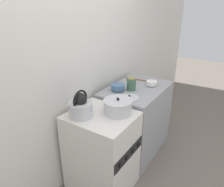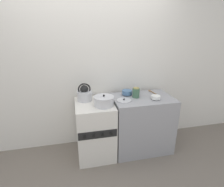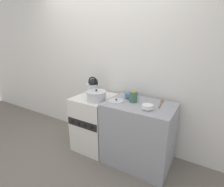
{
  "view_description": "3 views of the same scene",
  "coord_description": "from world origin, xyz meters",
  "px_view_note": "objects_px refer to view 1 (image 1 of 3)",
  "views": [
    {
      "loc": [
        -1.45,
        -0.75,
        1.85
      ],
      "look_at": [
        0.24,
        0.34,
        0.97
      ],
      "focal_mm": 35.0,
      "sensor_mm": 36.0,
      "label": 1
    },
    {
      "loc": [
        -0.25,
        -1.96,
        1.8
      ],
      "look_at": [
        0.26,
        0.32,
        0.96
      ],
      "focal_mm": 28.0,
      "sensor_mm": 36.0,
      "label": 2
    },
    {
      "loc": [
        1.49,
        -1.67,
        1.69
      ],
      "look_at": [
        0.32,
        0.29,
        0.95
      ],
      "focal_mm": 28.0,
      "sensor_mm": 36.0,
      "label": 3
    }
  ],
  "objects_px": {
    "stove": "(102,151)",
    "loose_pot_lid": "(129,97)",
    "cooking_pot": "(118,106)",
    "enamel_bowl": "(118,87)",
    "small_ceramic_bowl": "(152,83)",
    "storage_jar": "(131,84)",
    "kettle": "(81,107)"
  },
  "relations": [
    {
      "from": "stove",
      "to": "loose_pot_lid",
      "type": "height_order",
      "value": "loose_pot_lid"
    },
    {
      "from": "cooking_pot",
      "to": "enamel_bowl",
      "type": "xyz_separation_m",
      "value": [
        0.4,
        0.25,
        0.01
      ]
    },
    {
      "from": "small_ceramic_bowl",
      "to": "stove",
      "type": "bearing_deg",
      "value": 171.68
    },
    {
      "from": "stove",
      "to": "storage_jar",
      "type": "xyz_separation_m",
      "value": [
        0.62,
        0.02,
        0.52
      ]
    },
    {
      "from": "small_ceramic_bowl",
      "to": "kettle",
      "type": "bearing_deg",
      "value": 165.0
    },
    {
      "from": "small_ceramic_bowl",
      "to": "loose_pot_lid",
      "type": "bearing_deg",
      "value": 173.19
    },
    {
      "from": "stove",
      "to": "loose_pot_lid",
      "type": "relative_size",
      "value": 4.08
    },
    {
      "from": "cooking_pot",
      "to": "storage_jar",
      "type": "relative_size",
      "value": 1.86
    },
    {
      "from": "cooking_pot",
      "to": "loose_pot_lid",
      "type": "height_order",
      "value": "cooking_pot"
    },
    {
      "from": "stove",
      "to": "storage_jar",
      "type": "height_order",
      "value": "storage_jar"
    },
    {
      "from": "small_ceramic_bowl",
      "to": "enamel_bowl",
      "type": "bearing_deg",
      "value": 142.85
    },
    {
      "from": "cooking_pot",
      "to": "storage_jar",
      "type": "bearing_deg",
      "value": 14.29
    },
    {
      "from": "cooking_pot",
      "to": "loose_pot_lid",
      "type": "bearing_deg",
      "value": 7.29
    },
    {
      "from": "cooking_pot",
      "to": "kettle",
      "type": "bearing_deg",
      "value": 133.78
    },
    {
      "from": "stove",
      "to": "enamel_bowl",
      "type": "relative_size",
      "value": 5.45
    },
    {
      "from": "cooking_pot",
      "to": "loose_pot_lid",
      "type": "xyz_separation_m",
      "value": [
        0.3,
        0.04,
        -0.03
      ]
    },
    {
      "from": "small_ceramic_bowl",
      "to": "storage_jar",
      "type": "height_order",
      "value": "storage_jar"
    },
    {
      "from": "stove",
      "to": "kettle",
      "type": "bearing_deg",
      "value": 130.58
    },
    {
      "from": "storage_jar",
      "to": "enamel_bowl",
      "type": "bearing_deg",
      "value": 130.01
    },
    {
      "from": "stove",
      "to": "enamel_bowl",
      "type": "height_order",
      "value": "enamel_bowl"
    },
    {
      "from": "kettle",
      "to": "storage_jar",
      "type": "bearing_deg",
      "value": -9.22
    },
    {
      "from": "stove",
      "to": "storage_jar",
      "type": "bearing_deg",
      "value": 1.58
    },
    {
      "from": "storage_jar",
      "to": "small_ceramic_bowl",
      "type": "bearing_deg",
      "value": -30.26
    },
    {
      "from": "small_ceramic_bowl",
      "to": "cooking_pot",
      "type": "bearing_deg",
      "value": 178.73
    },
    {
      "from": "enamel_bowl",
      "to": "small_ceramic_bowl",
      "type": "height_order",
      "value": "enamel_bowl"
    },
    {
      "from": "enamel_bowl",
      "to": "storage_jar",
      "type": "xyz_separation_m",
      "value": [
        0.1,
        -0.12,
        0.03
      ]
    },
    {
      "from": "enamel_bowl",
      "to": "loose_pot_lid",
      "type": "xyz_separation_m",
      "value": [
        -0.11,
        -0.21,
        -0.04
      ]
    },
    {
      "from": "kettle",
      "to": "small_ceramic_bowl",
      "type": "distance_m",
      "value": 1.03
    },
    {
      "from": "kettle",
      "to": "cooking_pot",
      "type": "bearing_deg",
      "value": -46.22
    },
    {
      "from": "stove",
      "to": "storage_jar",
      "type": "relative_size",
      "value": 5.65
    },
    {
      "from": "enamel_bowl",
      "to": "cooking_pot",
      "type": "bearing_deg",
      "value": -148.5
    },
    {
      "from": "storage_jar",
      "to": "stove",
      "type": "bearing_deg",
      "value": -178.42
    }
  ]
}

